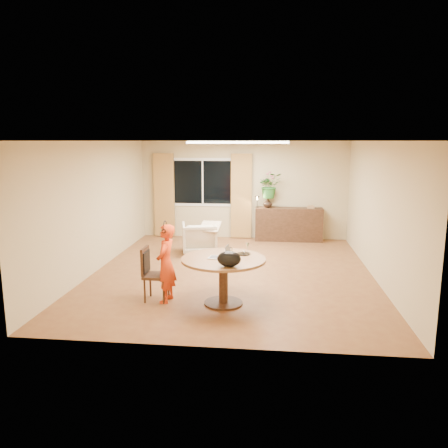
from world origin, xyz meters
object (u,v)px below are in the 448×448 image
object	(u,v)px
sideboard	(289,224)
dining_chair	(156,274)
dining_table	(223,268)
child	(166,263)
armchair	(199,238)

from	to	relation	value
sideboard	dining_chair	bearing A→B (deg)	-116.37
dining_chair	sideboard	distance (m)	5.22
dining_table	child	size ratio (longest dim) A/B	1.05
dining_table	armchair	world-z (taller)	dining_table
child	armchair	world-z (taller)	child
dining_chair	sideboard	size ratio (longest dim) A/B	0.51
child	dining_table	bearing A→B (deg)	93.29
dining_chair	sideboard	xyz separation A→B (m)	(2.32, 4.68, -0.01)
child	sideboard	world-z (taller)	child
armchair	dining_chair	bearing A→B (deg)	73.92
armchair	sideboard	size ratio (longest dim) A/B	0.46
child	armchair	bearing A→B (deg)	-175.71
dining_table	armchair	bearing A→B (deg)	106.18
armchair	child	bearing A→B (deg)	77.12
dining_chair	child	world-z (taller)	child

